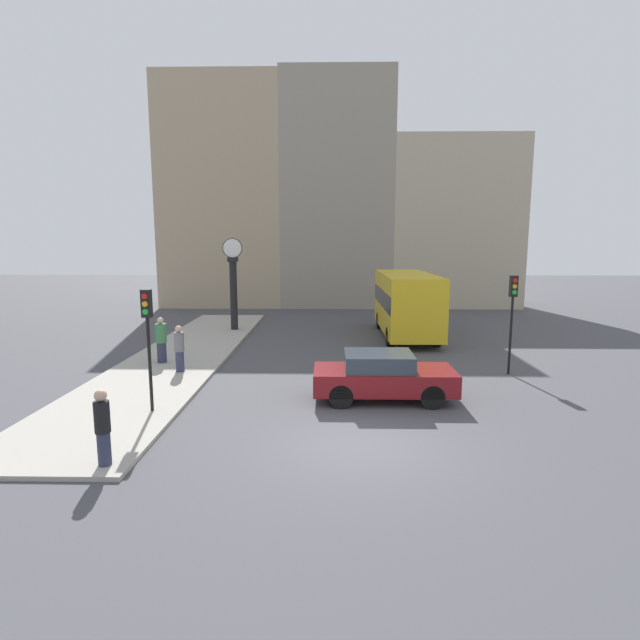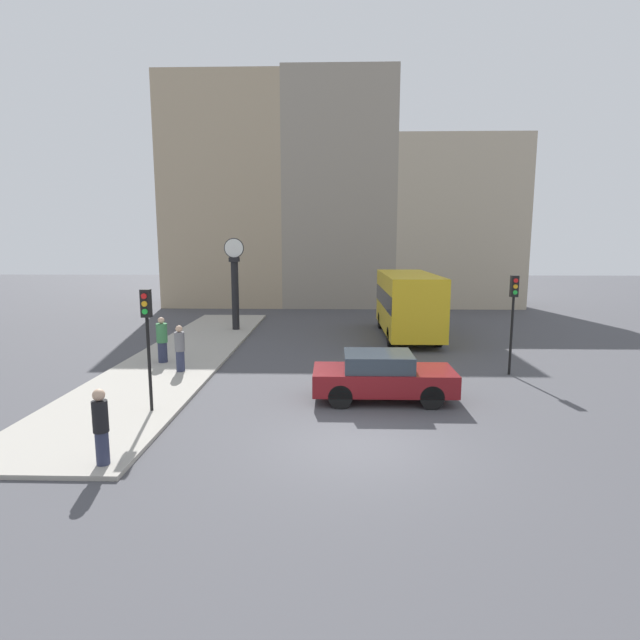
{
  "view_description": "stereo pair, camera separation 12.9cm",
  "coord_description": "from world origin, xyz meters",
  "px_view_note": "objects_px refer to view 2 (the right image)",
  "views": [
    {
      "loc": [
        -0.74,
        -11.3,
        4.79
      ],
      "look_at": [
        -1.06,
        5.45,
        2.14
      ],
      "focal_mm": 28.0,
      "sensor_mm": 36.0,
      "label": 1
    },
    {
      "loc": [
        -0.61,
        -11.3,
        4.79
      ],
      "look_at": [
        -1.06,
        5.45,
        2.14
      ],
      "focal_mm": 28.0,
      "sensor_mm": 36.0,
      "label": 2
    }
  ],
  "objects_px": {
    "pedestrian_black_jacket": "(101,426)",
    "bus_distant": "(408,301)",
    "sedan_car": "(382,376)",
    "pedestrian_grey_jacket": "(180,348)",
    "street_clock": "(235,286)",
    "traffic_light_far": "(513,304)",
    "traffic_light_near": "(147,324)",
    "pedestrian_green_hoodie": "(162,340)"
  },
  "relations": [
    {
      "from": "pedestrian_black_jacket",
      "to": "bus_distant",
      "type": "bearing_deg",
      "value": 60.36
    },
    {
      "from": "sedan_car",
      "to": "pedestrian_grey_jacket",
      "type": "height_order",
      "value": "pedestrian_grey_jacket"
    },
    {
      "from": "street_clock",
      "to": "pedestrian_black_jacket",
      "type": "xyz_separation_m",
      "value": [
        0.36,
        -16.42,
        -1.47
      ]
    },
    {
      "from": "pedestrian_grey_jacket",
      "to": "street_clock",
      "type": "bearing_deg",
      "value": 87.91
    },
    {
      "from": "traffic_light_far",
      "to": "pedestrian_grey_jacket",
      "type": "bearing_deg",
      "value": -178.71
    },
    {
      "from": "traffic_light_far",
      "to": "traffic_light_near",
      "type": "bearing_deg",
      "value": -158.49
    },
    {
      "from": "sedan_car",
      "to": "traffic_light_near",
      "type": "xyz_separation_m",
      "value": [
        -6.56,
        -1.44,
        1.81
      ]
    },
    {
      "from": "sedan_car",
      "to": "pedestrian_black_jacket",
      "type": "relative_size",
      "value": 2.57
    },
    {
      "from": "sedan_car",
      "to": "street_clock",
      "type": "height_order",
      "value": "street_clock"
    },
    {
      "from": "street_clock",
      "to": "pedestrian_green_hoodie",
      "type": "distance_m",
      "value": 7.7
    },
    {
      "from": "traffic_light_far",
      "to": "pedestrian_black_jacket",
      "type": "distance_m",
      "value": 13.88
    },
    {
      "from": "bus_distant",
      "to": "pedestrian_green_hoodie",
      "type": "height_order",
      "value": "bus_distant"
    },
    {
      "from": "traffic_light_far",
      "to": "street_clock",
      "type": "xyz_separation_m",
      "value": [
        -11.63,
        8.5,
        -0.15
      ]
    },
    {
      "from": "sedan_car",
      "to": "traffic_light_far",
      "type": "distance_m",
      "value": 6.09
    },
    {
      "from": "traffic_light_far",
      "to": "pedestrian_black_jacket",
      "type": "xyz_separation_m",
      "value": [
        -11.28,
        -7.92,
        -1.63
      ]
    },
    {
      "from": "pedestrian_black_jacket",
      "to": "pedestrian_green_hoodie",
      "type": "bearing_deg",
      "value": 101.24
    },
    {
      "from": "sedan_car",
      "to": "street_clock",
      "type": "bearing_deg",
      "value": 120.11
    },
    {
      "from": "traffic_light_near",
      "to": "traffic_light_far",
      "type": "height_order",
      "value": "traffic_light_far"
    },
    {
      "from": "sedan_car",
      "to": "pedestrian_green_hoodie",
      "type": "relative_size",
      "value": 2.39
    },
    {
      "from": "pedestrian_black_jacket",
      "to": "street_clock",
      "type": "bearing_deg",
      "value": 91.25
    },
    {
      "from": "sedan_car",
      "to": "traffic_light_far",
      "type": "xyz_separation_m",
      "value": [
        4.92,
        3.08,
        1.83
      ]
    },
    {
      "from": "pedestrian_green_hoodie",
      "to": "pedestrian_black_jacket",
      "type": "xyz_separation_m",
      "value": [
        1.79,
        -8.99,
        -0.03
      ]
    },
    {
      "from": "bus_distant",
      "to": "street_clock",
      "type": "height_order",
      "value": "street_clock"
    },
    {
      "from": "bus_distant",
      "to": "traffic_light_far",
      "type": "bearing_deg",
      "value": -69.8
    },
    {
      "from": "bus_distant",
      "to": "pedestrian_grey_jacket",
      "type": "height_order",
      "value": "bus_distant"
    },
    {
      "from": "pedestrian_black_jacket",
      "to": "traffic_light_far",
      "type": "bearing_deg",
      "value": 35.09
    },
    {
      "from": "sedan_car",
      "to": "traffic_light_far",
      "type": "relative_size",
      "value": 1.18
    },
    {
      "from": "pedestrian_green_hoodie",
      "to": "street_clock",
      "type": "bearing_deg",
      "value": 79.12
    },
    {
      "from": "sedan_car",
      "to": "pedestrian_black_jacket",
      "type": "bearing_deg",
      "value": -142.74
    },
    {
      "from": "pedestrian_grey_jacket",
      "to": "bus_distant",
      "type": "bearing_deg",
      "value": 38.87
    },
    {
      "from": "sedan_car",
      "to": "pedestrian_black_jacket",
      "type": "xyz_separation_m",
      "value": [
        -6.36,
        -4.84,
        0.2
      ]
    },
    {
      "from": "bus_distant",
      "to": "street_clock",
      "type": "distance_m",
      "value": 9.09
    },
    {
      "from": "traffic_light_far",
      "to": "bus_distant",
      "type": "bearing_deg",
      "value": 110.2
    },
    {
      "from": "sedan_car",
      "to": "pedestrian_grey_jacket",
      "type": "relative_size",
      "value": 2.51
    },
    {
      "from": "street_clock",
      "to": "pedestrian_black_jacket",
      "type": "bearing_deg",
      "value": -88.75
    },
    {
      "from": "traffic_light_near",
      "to": "bus_distant",
      "type": "bearing_deg",
      "value": 53.1
    },
    {
      "from": "pedestrian_grey_jacket",
      "to": "pedestrian_green_hoodie",
      "type": "bearing_deg",
      "value": 129.6
    },
    {
      "from": "bus_distant",
      "to": "pedestrian_green_hoodie",
      "type": "relative_size",
      "value": 4.27
    },
    {
      "from": "traffic_light_near",
      "to": "sedan_car",
      "type": "bearing_deg",
      "value": 12.37
    },
    {
      "from": "pedestrian_black_jacket",
      "to": "pedestrian_grey_jacket",
      "type": "bearing_deg",
      "value": 95.07
    },
    {
      "from": "traffic_light_near",
      "to": "pedestrian_grey_jacket",
      "type": "relative_size",
      "value": 2.01
    },
    {
      "from": "traffic_light_near",
      "to": "street_clock",
      "type": "height_order",
      "value": "street_clock"
    }
  ]
}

